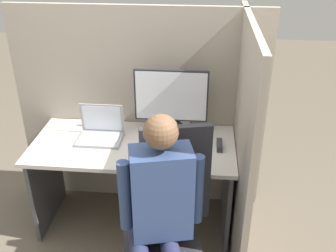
{
  "coord_description": "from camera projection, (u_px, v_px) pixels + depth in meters",
  "views": [
    {
      "loc": [
        0.48,
        -2.08,
        2.19
      ],
      "look_at": [
        0.27,
        0.17,
        0.99
      ],
      "focal_mm": 42.0,
      "sensor_mm": 36.0,
      "label": 1
    }
  ],
  "objects": [
    {
      "name": "desk",
      "position": [
        134.0,
        164.0,
        2.94
      ],
      "size": [
        1.48,
        0.69,
        0.74
      ],
      "color": "beige",
      "rests_on": "ground"
    },
    {
      "name": "carrot_toy",
      "position": [
        143.0,
        158.0,
        2.65
      ],
      "size": [
        0.05,
        0.14,
        0.05
      ],
      "color": "orange",
      "rests_on": "desk"
    },
    {
      "name": "person",
      "position": [
        158.0,
        210.0,
        2.19
      ],
      "size": [
        0.47,
        0.48,
        1.31
      ],
      "color": "#282D4C",
      "rests_on": "ground"
    },
    {
      "name": "cubicle_panel_back",
      "position": [
        141.0,
        111.0,
        3.14
      ],
      "size": [
        1.98,
        0.04,
        1.65
      ],
      "color": "gray",
      "rests_on": "ground"
    },
    {
      "name": "stapler",
      "position": [
        219.0,
        145.0,
        2.79
      ],
      "size": [
        0.04,
        0.14,
        0.04
      ],
      "color": "#2D2D33",
      "rests_on": "desk"
    },
    {
      "name": "cubicle_panel_right",
      "position": [
        241.0,
        143.0,
        2.69
      ],
      "size": [
        0.04,
        1.33,
        1.65
      ],
      "color": "gray",
      "rests_on": "ground"
    },
    {
      "name": "laptop",
      "position": [
        101.0,
        133.0,
        2.9
      ],
      "size": [
        0.32,
        0.24,
        0.25
      ],
      "color": "#99999E",
      "rests_on": "desk"
    },
    {
      "name": "monitor",
      "position": [
        171.0,
        98.0,
        2.85
      ],
      "size": [
        0.54,
        0.18,
        0.45
      ],
      "color": "#232328",
      "rests_on": "paper_box"
    },
    {
      "name": "mouse",
      "position": [
        137.0,
        146.0,
        2.79
      ],
      "size": [
        0.07,
        0.05,
        0.04
      ],
      "color": "silver",
      "rests_on": "desk"
    },
    {
      "name": "paper_box",
      "position": [
        171.0,
        130.0,
        2.97
      ],
      "size": [
        0.29,
        0.2,
        0.06
      ],
      "color": "white",
      "rests_on": "desk"
    },
    {
      "name": "office_chair",
      "position": [
        168.0,
        219.0,
        2.43
      ],
      "size": [
        0.56,
        0.61,
        1.12
      ],
      "color": "#2D2D33",
      "rests_on": "ground"
    }
  ]
}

